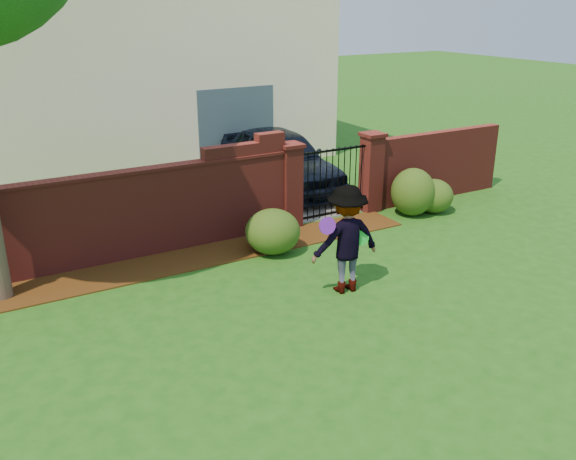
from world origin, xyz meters
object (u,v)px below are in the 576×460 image
car (286,162)px  frisbee_purple (327,226)px  man (347,240)px  frisbee_green (361,238)px

car → frisbee_purple: car is taller
man → frisbee_green: 0.25m
car → man: size_ratio=2.47×
car → frisbee_green: car is taller
car → man: man is taller
man → car: bearing=-103.8°
frisbee_purple → frisbee_green: 0.76m
car → frisbee_purple: 6.29m
car → frisbee_green: size_ratio=17.76×
frisbee_green → car: bearing=72.6°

